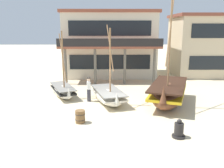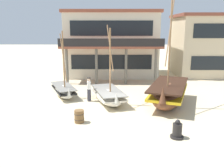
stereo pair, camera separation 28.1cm
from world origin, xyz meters
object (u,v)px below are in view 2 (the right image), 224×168
capstan_winch (177,131)px  fishing_boat_near_left (64,90)px  fishing_boat_centre_large (168,93)px  wooden_barrel (79,116)px  harbor_building_main (112,44)px  fishing_boat_far_right (108,95)px  fisherman_by_hull (89,90)px  harbor_building_annex (223,45)px

capstan_winch → fishing_boat_near_left: bearing=133.8°
fishing_boat_near_left → fishing_boat_centre_large: (7.36, -1.99, 0.32)m
capstan_winch → wooden_barrel: capstan_winch is taller
fishing_boat_centre_large → harbor_building_main: (-3.84, 10.75, 2.57)m
fishing_boat_far_right → harbor_building_main: bearing=89.2°
harbor_building_main → capstan_winch: bearing=-78.6°
wooden_barrel → harbor_building_main: (1.65, 13.90, 3.01)m
wooden_barrel → harbor_building_main: bearing=83.2°
fisherman_by_hull → capstan_winch: size_ratio=1.87×
fishing_boat_centre_large → capstan_winch: (-0.68, -4.98, -0.44)m
wooden_barrel → harbor_building_annex: size_ratio=0.07×
fisherman_by_hull → harbor_building_annex: (13.42, 9.96, 2.38)m
capstan_winch → harbor_building_annex: size_ratio=0.09×
fishing_boat_centre_large → wooden_barrel: 6.34m
fisherman_by_hull → fishing_boat_near_left: bearing=148.5°
fishing_boat_near_left → wooden_barrel: size_ratio=6.87×
fishing_boat_centre_large → harbor_building_main: fishing_boat_centre_large is taller
fishing_boat_centre_large → fisherman_by_hull: (-5.33, 0.75, 0.04)m
fishing_boat_near_left → capstan_winch: 9.66m
wooden_barrel → capstan_winch: bearing=-20.9°
fishing_boat_near_left → fisherman_by_hull: bearing=-31.5°
fishing_boat_near_left → fishing_boat_far_right: fishing_boat_far_right is taller
fishing_boat_near_left → harbor_building_main: size_ratio=0.50×
fishing_boat_far_right → wooden_barrel: fishing_boat_far_right is taller
fishing_boat_far_right → wooden_barrel: (-1.50, -3.56, -0.16)m
wooden_barrel → harbor_building_main: 14.31m
harbor_building_annex → fishing_boat_far_right: bearing=-139.5°
wooden_barrel → harbor_building_main: harbor_building_main is taller
fishing_boat_near_left → wooden_barrel: (1.88, -5.14, -0.12)m
wooden_barrel → fisherman_by_hull: bearing=87.7°
fishing_boat_far_right → wooden_barrel: bearing=-112.9°
fishing_boat_near_left → harbor_building_annex: bearing=29.4°
fisherman_by_hull → harbor_building_main: size_ratio=0.17×
fishing_boat_centre_large → capstan_winch: 5.05m
fisherman_by_hull → wooden_barrel: (-0.15, -3.90, -0.48)m
capstan_winch → fisherman_by_hull: bearing=129.0°
fishing_boat_far_right → fisherman_by_hull: size_ratio=3.09×
fishing_boat_centre_large → fisherman_by_hull: fishing_boat_centre_large is taller
fisherman_by_hull → wooden_barrel: 3.93m
fishing_boat_centre_large → capstan_winch: bearing=-97.8°
fishing_boat_far_right → fisherman_by_hull: 1.43m
capstan_winch → harbor_building_annex: bearing=60.8°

